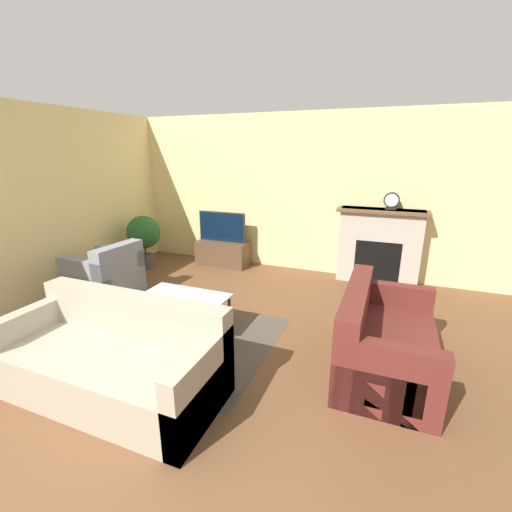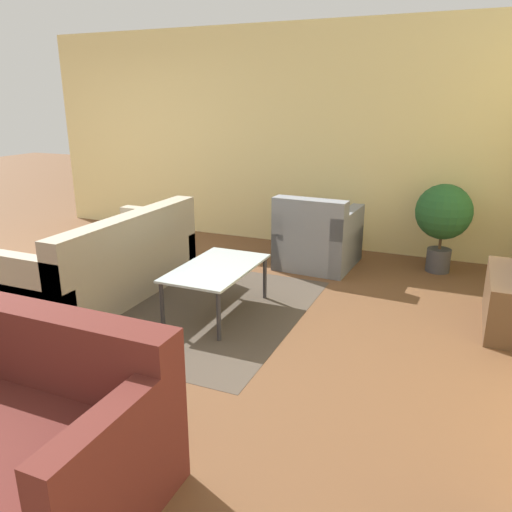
# 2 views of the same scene
# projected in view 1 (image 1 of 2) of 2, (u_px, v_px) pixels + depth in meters

# --- Properties ---
(wall_back) EXTENTS (8.40, 0.06, 2.70)m
(wall_back) POSITION_uv_depth(u_px,v_px,m) (279.00, 194.00, 6.07)
(wall_back) COLOR beige
(wall_back) RESTS_ON ground_plane
(wall_left) EXTENTS (0.06, 7.99, 2.70)m
(wall_left) POSITION_uv_depth(u_px,v_px,m) (38.00, 205.00, 4.80)
(wall_left) COLOR beige
(wall_left) RESTS_ON ground_plane
(area_rug) EXTENTS (2.23, 1.80, 0.00)m
(area_rug) POSITION_uv_depth(u_px,v_px,m) (177.00, 336.00, 3.98)
(area_rug) COLOR #4C4238
(area_rug) RESTS_ON ground_plane
(fireplace) EXTENTS (1.36, 0.37, 1.21)m
(fireplace) POSITION_uv_depth(u_px,v_px,m) (379.00, 245.00, 5.49)
(fireplace) COLOR #B2A899
(fireplace) RESTS_ON ground_plane
(tv_stand) EXTENTS (0.97, 0.44, 0.46)m
(tv_stand) POSITION_uv_depth(u_px,v_px,m) (223.00, 253.00, 6.45)
(tv_stand) COLOR brown
(tv_stand) RESTS_ON ground_plane
(tv) EXTENTS (0.91, 0.06, 0.55)m
(tv) POSITION_uv_depth(u_px,v_px,m) (222.00, 227.00, 6.30)
(tv) COLOR #232328
(tv) RESTS_ON tv_stand
(couch_sectional) EXTENTS (1.99, 0.88, 0.82)m
(couch_sectional) POSITION_uv_depth(u_px,v_px,m) (114.00, 361.00, 3.02)
(couch_sectional) COLOR #9E937F
(couch_sectional) RESTS_ON ground_plane
(couch_loveseat) EXTENTS (0.85, 1.48, 0.82)m
(couch_loveseat) POSITION_uv_depth(u_px,v_px,m) (382.00, 342.00, 3.32)
(couch_loveseat) COLOR #5B231E
(couch_loveseat) RESTS_ON ground_plane
(armchair_by_window) EXTENTS (0.90, 0.84, 0.82)m
(armchair_by_window) POSITION_uv_depth(u_px,v_px,m) (106.00, 277.00, 5.02)
(armchair_by_window) COLOR gray
(armchair_by_window) RESTS_ON ground_plane
(coffee_table) EXTENTS (1.03, 0.60, 0.43)m
(coffee_table) POSITION_uv_depth(u_px,v_px,m) (183.00, 300.00, 4.03)
(coffee_table) COLOR #333338
(coffee_table) RESTS_ON ground_plane
(potted_plant) EXTENTS (0.59, 0.59, 0.97)m
(potted_plant) POSITION_uv_depth(u_px,v_px,m) (144.00, 234.00, 6.18)
(potted_plant) COLOR #47474C
(potted_plant) RESTS_ON ground_plane
(mantel_clock) EXTENTS (0.23, 0.07, 0.26)m
(mantel_clock) POSITION_uv_depth(u_px,v_px,m) (392.00, 201.00, 5.24)
(mantel_clock) COLOR #28231E
(mantel_clock) RESTS_ON fireplace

